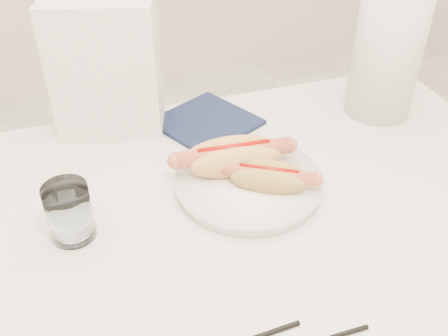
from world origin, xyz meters
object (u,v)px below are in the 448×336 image
object	(u,v)px
table	(214,258)
napkin_box	(106,68)
plate	(248,184)
hotdog_right	(269,177)
water_glass	(69,212)
paper_towel_roll	(389,44)
hotdog_left	(234,157)

from	to	relation	value
table	napkin_box	xyz separation A→B (m)	(-0.10, 0.35, 0.19)
plate	hotdog_right	distance (m)	0.05
plate	water_glass	size ratio (longest dim) A/B	2.60
plate	napkin_box	xyz separation A→B (m)	(-0.18, 0.27, 0.12)
hotdog_right	water_glass	xyz separation A→B (m)	(-0.31, 0.01, 0.01)
plate	paper_towel_roll	world-z (taller)	paper_towel_roll
hotdog_right	napkin_box	xyz separation A→B (m)	(-0.21, 0.29, 0.09)
table	water_glass	size ratio (longest dim) A/B	13.07
plate	hotdog_right	size ratio (longest dim) A/B	1.67
napkin_box	water_glass	bearing A→B (deg)	-93.44
hotdog_left	water_glass	xyz separation A→B (m)	(-0.27, -0.06, 0.00)
table	napkin_box	world-z (taller)	napkin_box
water_glass	hotdog_left	bearing A→B (deg)	11.78
plate	hotdog_left	bearing A→B (deg)	111.28
water_glass	napkin_box	distance (m)	0.32
paper_towel_roll	hotdog_left	bearing A→B (deg)	-160.93
table	plate	size ratio (longest dim) A/B	5.02
table	hotdog_left	world-z (taller)	hotdog_left
napkin_box	table	bearing A→B (deg)	-57.58
hotdog_left	water_glass	world-z (taller)	water_glass
plate	hotdog_right	xyz separation A→B (m)	(0.02, -0.03, 0.03)
table	napkin_box	size ratio (longest dim) A/B	4.63
plate	water_glass	distance (m)	0.29
napkin_box	paper_towel_roll	size ratio (longest dim) A/B	0.88
napkin_box	hotdog_right	bearing A→B (deg)	-38.00
table	water_glass	xyz separation A→B (m)	(-0.20, 0.06, 0.11)
hotdog_left	hotdog_right	bearing A→B (deg)	-54.35
water_glass	plate	bearing A→B (deg)	4.12
napkin_box	hotdog_left	bearing A→B (deg)	-36.89
hotdog_right	paper_towel_roll	size ratio (longest dim) A/B	0.48
napkin_box	paper_towel_roll	distance (m)	0.54
hotdog_left	paper_towel_roll	world-z (taller)	paper_towel_roll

